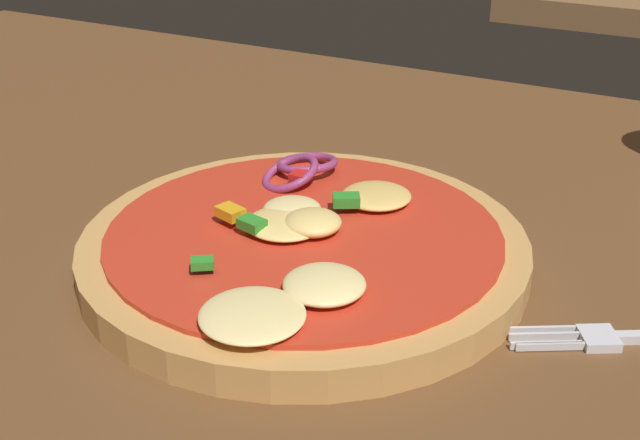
% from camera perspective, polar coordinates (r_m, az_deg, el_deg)
% --- Properties ---
extents(dining_table, '(1.33, 0.86, 0.04)m').
position_cam_1_polar(dining_table, '(0.50, -4.49, -5.23)').
color(dining_table, brown).
rests_on(dining_table, ground).
extents(pizza, '(0.26, 0.26, 0.04)m').
position_cam_1_polar(pizza, '(0.49, -1.11, -1.82)').
color(pizza, tan).
rests_on(pizza, dining_table).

